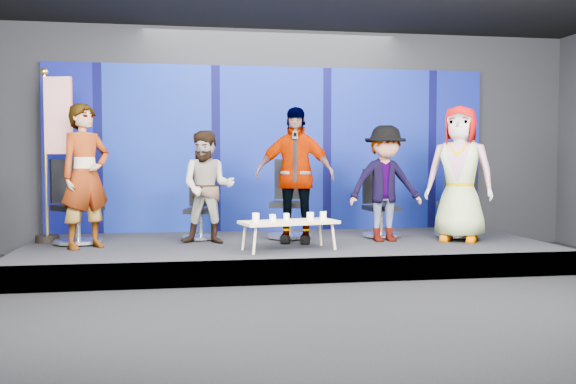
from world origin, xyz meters
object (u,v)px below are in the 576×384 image
Objects in this scene: chair_e at (458,211)px; mug_e at (323,215)px; chair_c at (289,212)px; mug_b at (273,218)px; panelist_d at (385,184)px; panelist_c at (294,175)px; panelist_a at (85,176)px; mug_a at (256,217)px; panelist_b at (208,187)px; panelist_e at (460,174)px; chair_d at (380,215)px; chair_b at (201,217)px; mug_c at (286,217)px; chair_a at (75,216)px; mug_d at (310,216)px; flag_stand at (54,150)px; coffee_table at (289,223)px.

mug_e is at bearing -126.72° from chair_e.
chair_c is 12.23× the size of mug_b.
panelist_c is at bearing 175.00° from panelist_d.
panelist_a is 1.62× the size of chair_c.
chair_e is 11.07× the size of mug_a.
panelist_b is 3.47m from panelist_e.
panelist_c is 19.81× the size of mug_b.
mug_e is at bearing -13.51° from panelist_b.
mug_e is at bearing -155.30° from panelist_d.
chair_e is 0.76m from panelist_e.
chair_c reaches higher than chair_d.
chair_b reaches higher than mug_c.
mug_e is (0.88, 0.12, -0.00)m from mug_a.
chair_a is 4.28m from chair_d.
mug_d reaches higher than mug_b.
chair_b is at bearing -169.43° from chair_c.
mug_a is at bearing -102.91° from chair_c.
chair_b is at bearing 135.26° from mug_d.
panelist_b is 1.22m from mug_b.
chair_e is (1.22, 0.30, -0.42)m from panelist_d.
panelist_b is 1.53m from mug_d.
mug_c is 0.84× the size of mug_d.
chair_a is 5.42m from chair_e.
panelist_d reaches higher than chair_a.
chair_d is (4.28, 0.08, -0.05)m from chair_a.
panelist_d is 1.87m from mug_b.
chair_e is 5.78m from flag_stand.
panelist_c reaches higher than chair_b.
chair_a is 0.48× the size of flag_stand.
coffee_table is 0.28m from mug_d.
flag_stand is at bearing -165.86° from chair_c.
panelist_e reaches higher than chair_c.
panelist_e reaches higher than panelist_d.
chair_a is at bearing 163.89° from mug_e.
panelist_b reaches higher than coffee_table.
panelist_a is 1.75m from chair_b.
mug_b is at bearing -159.01° from panelist_d.
chair_d is 0.69m from panelist_d.
panelist_c is 1.02m from mug_b.
chair_b is at bearing 173.91° from chair_d.
panelist_a is 1.00× the size of panelist_c.
chair_a is at bearing 159.11° from coffee_table.
mug_c is (2.72, -0.96, 0.04)m from chair_a.
chair_d is at bearing 36.13° from coffee_table.
panelist_a is 17.64× the size of mug_d.
chair_c is 0.61× the size of panelist_e.
panelist_b is 0.81× the size of panelist_e.
panelist_b is (1.76, -0.25, 0.39)m from chair_a.
chair_c is 0.89× the size of coffee_table.
mug_d is (0.08, -0.71, -0.50)m from panelist_c.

